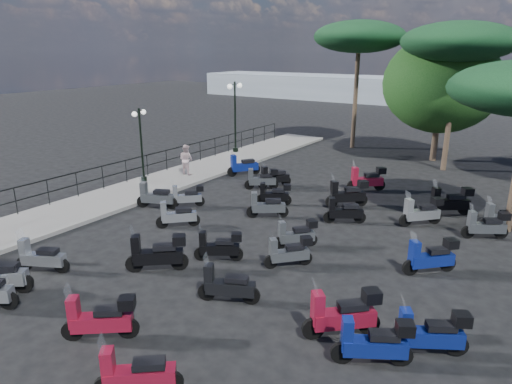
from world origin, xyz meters
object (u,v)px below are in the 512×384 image
Objects in this scene: scooter_17 at (367,180)px; scooter_27 at (431,257)px; scooter_28 at (422,212)px; scooter_30 at (486,226)px; scooter_2 at (156,197)px; scooter_25 at (374,343)px; scooter_19 at (136,375)px; pedestrian_far at (186,160)px; scooter_11 at (274,178)px; scooter_10 at (274,194)px; lamp_post_2 at (235,112)px; scooter_22 at (347,194)px; pine_2 at (359,37)px; scooter_5 at (243,166)px; scooter_8 at (219,247)px; scooter_23 at (450,202)px; scooter_1 at (41,258)px; scooter_4 at (262,179)px; lamp_post_1 at (141,140)px; broadleaf_tree at (442,84)px; scooter_16 at (266,206)px; scooter_15 at (296,235)px; scooter_20 at (227,286)px; pine_0 at (459,42)px; scooter_26 at (343,315)px; scooter_14 at (157,254)px; scooter_13 at (101,319)px; scooter_21 at (344,212)px; scooter_29 at (503,218)px; scooter_3 at (187,196)px; scooter_32 at (289,253)px; scooter_31 at (430,334)px.

scooter_27 is (4.54, -6.81, -0.04)m from scooter_17.
scooter_28 is 2.20m from scooter_30.
scooter_2 is 1.07× the size of scooter_25.
scooter_19 reaches higher than scooter_30.
scooter_11 is at bearing -168.09° from pedestrian_far.
scooter_10 is 7.58m from scooter_27.
scooter_17 is (9.73, -2.97, -2.06)m from lamp_post_2.
scooter_27 reaches higher than scooter_30.
pedestrian_far reaches higher than scooter_27.
scooter_10 is 0.95× the size of scooter_22.
pine_2 is (-0.47, 10.80, 6.58)m from scooter_11.
scooter_5 is 1.13× the size of scooter_8.
scooter_5 is at bearing 32.62° from scooter_22.
scooter_23 is (10.27, -0.34, 0.06)m from scooter_5.
scooter_19 is 0.99× the size of scooter_28.
scooter_11 is 7.26m from scooter_28.
scooter_4 is at bearing -31.50° from scooter_1.
lamp_post_1 is 0.49× the size of broadleaf_tree.
scooter_16 is at bearing -21.50° from scooter_19.
scooter_16 is at bearing 76.42° from scooter_30.
scooter_5 is 4.92m from scooter_10.
scooter_15 is at bearing -115.68° from scooter_2.
lamp_post_2 reaches higher than scooter_20.
scooter_4 is 0.18× the size of pine_0.
scooter_15 is (1.51, 2.20, -0.01)m from scooter_8.
scooter_23 is (13.65, -4.28, -2.05)m from lamp_post_2.
scooter_5 is 10.08m from scooter_8.
scooter_23 is at bearing -44.63° from scooter_26.
scooter_28 reaches higher than scooter_30.
pedestrian_far reaches higher than scooter_14.
scooter_5 is 0.20× the size of pine_0.
scooter_5 is 14.25m from scooter_26.
scooter_10 is 1.02× the size of scooter_27.
scooter_13 is 9.97m from scooter_21.
scooter_29 is (1.96, -0.54, -0.08)m from scooter_23.
scooter_28 is at bearing -113.80° from scooter_3.
scooter_8 is 19.89m from pine_2.
scooter_30 is (-0.40, -1.22, 0.00)m from scooter_29.
scooter_1 is at bearing 84.37° from scooter_14.
pine_0 reaches higher than scooter_5.
scooter_29 is at bearing -5.43° from lamp_post_1.
pedestrian_far reaches higher than scooter_5.
scooter_8 is 1.12× the size of scooter_32.
pedestrian_far is 16.14m from scooter_31.
scooter_25 is at bearing 164.74° from scooter_11.
scooter_2 is (3.12, -2.24, -1.68)m from lamp_post_1.
scooter_8 is at bearing 156.47° from scooter_5.
scooter_4 is 0.88× the size of scooter_5.
scooter_20 is (4.75, -8.92, -0.03)m from scooter_4.
scooter_19 is (3.72, -11.00, 0.01)m from scooter_10.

